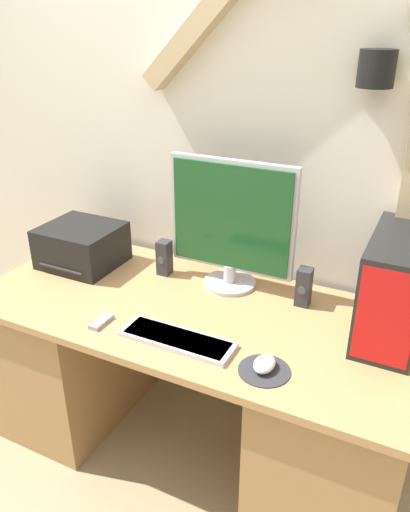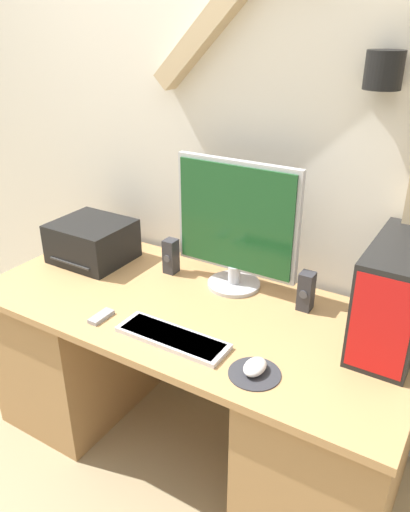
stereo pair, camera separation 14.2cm
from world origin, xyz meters
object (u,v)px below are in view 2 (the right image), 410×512
at_px(printer, 92,241).
at_px(remote_control, 101,317).
at_px(mouse, 255,367).
at_px(speaker_right, 306,291).
at_px(monitor, 236,224).
at_px(keyboard, 172,337).
at_px(computer_tower, 396,295).
at_px(speaker_left, 171,256).

bearing_deg(printer, remote_control, -44.42).
distance_m(mouse, printer, 1.07).
height_order(mouse, speaker_right, speaker_right).
xyz_separation_m(monitor, mouse, (0.33, -0.47, -0.25)).
height_order(keyboard, printer, printer).
bearing_deg(monitor, computer_tower, -6.96).
bearing_deg(computer_tower, speaker_right, 170.38).
relative_size(keyboard, speaker_right, 2.66).
xyz_separation_m(computer_tower, remote_control, (-0.95, -0.41, -0.18)).
xyz_separation_m(speaker_left, speaker_right, (0.62, 0.01, 0.00)).
bearing_deg(mouse, printer, 160.61).
bearing_deg(speaker_right, speaker_left, -178.70).
distance_m(computer_tower, remote_control, 1.05).
bearing_deg(speaker_left, computer_tower, -2.50).
xyz_separation_m(computer_tower, speaker_left, (-0.94, 0.04, -0.11)).
xyz_separation_m(mouse, printer, (-1.01, 0.35, 0.07)).
xyz_separation_m(keyboard, remote_control, (-0.31, -0.02, -0.00)).
bearing_deg(mouse, remote_control, -178.75).
distance_m(computer_tower, printer, 1.33).
height_order(computer_tower, speaker_right, computer_tower).
xyz_separation_m(speaker_right, remote_control, (-0.62, -0.46, -0.07)).
distance_m(speaker_left, remote_control, 0.45).
height_order(computer_tower, speaker_left, computer_tower).
xyz_separation_m(printer, speaker_right, (1.00, 0.09, -0.01)).
xyz_separation_m(keyboard, speaker_right, (0.32, 0.44, 0.07)).
distance_m(monitor, mouse, 0.63).
bearing_deg(remote_control, keyboard, 4.65).
bearing_deg(monitor, speaker_left, -172.70).
relative_size(speaker_left, speaker_right, 1.00).
relative_size(keyboard, computer_tower, 0.91).
bearing_deg(computer_tower, keyboard, -149.33).
height_order(keyboard, mouse, mouse).
bearing_deg(computer_tower, monitor, 173.04).
height_order(mouse, printer, printer).
bearing_deg(speaker_right, keyboard, -126.07).
distance_m(printer, speaker_left, 0.39).
xyz_separation_m(speaker_left, remote_control, (-0.01, -0.45, -0.07)).
height_order(speaker_left, remote_control, speaker_left).
height_order(keyboard, remote_control, keyboard).
distance_m(monitor, speaker_right, 0.38).
bearing_deg(mouse, keyboard, 178.04).
xyz_separation_m(keyboard, mouse, (0.32, -0.01, 0.01)).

